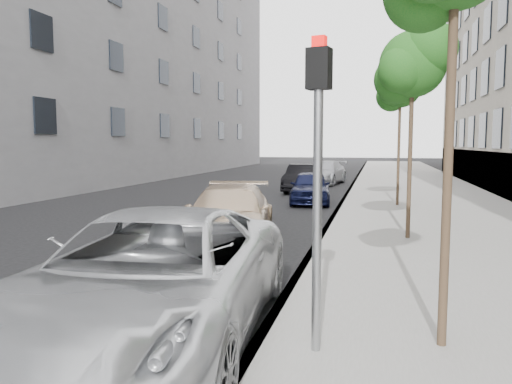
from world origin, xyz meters
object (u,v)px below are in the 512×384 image
at_px(signal_pole, 318,159).
at_px(suv, 230,215).
at_px(tree_far, 401,87).
at_px(sedan_rear, 325,173).
at_px(sedan_black, 303,178).
at_px(tree_mid, 414,64).
at_px(minivan, 153,278).
at_px(sedan_blue, 310,187).

relative_size(signal_pole, suv, 0.70).
relative_size(tree_far, suv, 1.08).
distance_m(signal_pole, sedan_rear, 24.00).
bearing_deg(tree_far, sedan_rear, 109.79).
bearing_deg(tree_far, sedan_black, 128.25).
bearing_deg(suv, sedan_rear, 78.90).
distance_m(signal_pole, sedan_black, 19.18).
height_order(tree_mid, minivan, tree_mid).
bearing_deg(minivan, sedan_blue, 85.78).
distance_m(tree_far, suv, 9.38).
distance_m(signal_pole, minivan, 2.42).
relative_size(tree_mid, sedan_blue, 1.31).
bearing_deg(signal_pole, sedan_blue, 109.77).
height_order(suv, sedan_rear, suv).
height_order(tree_far, sedan_rear, tree_far).
bearing_deg(minivan, suv, 93.54).
height_order(signal_pole, minivan, signal_pole).
xyz_separation_m(tree_mid, sedan_black, (-4.28, 11.93, -3.52)).
bearing_deg(sedan_blue, sedan_rear, 86.34).
xyz_separation_m(tree_mid, tree_far, (-0.00, 6.50, 0.18)).
height_order(tree_mid, sedan_blue, tree_mid).
bearing_deg(signal_pole, sedan_black, 110.78).
xyz_separation_m(sedan_blue, sedan_rear, (-0.40, 9.45, 0.03)).
xyz_separation_m(minivan, suv, (-0.79, 5.78, -0.09)).
bearing_deg(minivan, tree_far, 71.80).
xyz_separation_m(signal_pole, sedan_blue, (-1.95, 14.39, -1.57)).
xyz_separation_m(tree_far, sedan_rear, (-3.73, 10.37, -3.69)).
height_order(tree_far, suv, tree_far).
bearing_deg(suv, tree_far, 51.64).
height_order(tree_far, minivan, tree_far).
relative_size(suv, sedan_rear, 1.03).
xyz_separation_m(tree_mid, sedan_blue, (-3.33, 7.42, -3.54)).
distance_m(tree_far, minivan, 14.23).
relative_size(tree_far, sedan_blue, 1.35).
relative_size(minivan, suv, 1.18).
relative_size(tree_mid, sedan_rear, 1.07).
xyz_separation_m(signal_pole, sedan_black, (-2.91, 18.90, -1.54)).
bearing_deg(minivan, tree_mid, 59.91).
bearing_deg(tree_mid, tree_far, 90.00).
height_order(sedan_black, sedan_rear, sedan_rear).
height_order(suv, sedan_black, suv).
distance_m(tree_far, signal_pole, 13.71).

